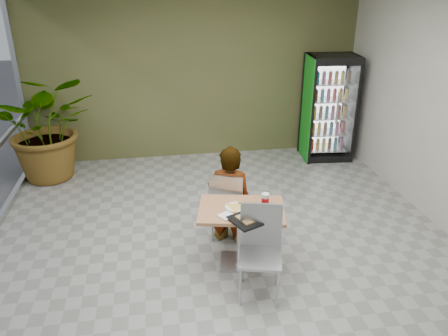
# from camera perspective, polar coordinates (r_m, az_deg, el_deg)

# --- Properties ---
(ground) EXTENTS (7.00, 7.00, 0.00)m
(ground) POSITION_cam_1_polar(r_m,az_deg,el_deg) (5.44, 0.55, -11.88)
(ground) COLOR gray
(ground) RESTS_ON ground
(room_envelope) EXTENTS (6.00, 7.00, 3.20)m
(room_envelope) POSITION_cam_1_polar(r_m,az_deg,el_deg) (4.69, 0.62, 4.21)
(room_envelope) COLOR beige
(room_envelope) RESTS_ON ground
(dining_table) EXTENTS (1.09, 0.86, 0.75)m
(dining_table) POSITION_cam_1_polar(r_m,az_deg,el_deg) (5.09, 2.26, -7.42)
(dining_table) COLOR #C27D53
(dining_table) RESTS_ON ground
(chair_far) EXTENTS (0.55, 0.55, 0.95)m
(chair_far) POSITION_cam_1_polar(r_m,az_deg,el_deg) (5.53, 0.44, -4.38)
(chair_far) COLOR #A9ABAD
(chair_far) RESTS_ON ground
(chair_near) EXTENTS (0.54, 0.55, 1.01)m
(chair_near) POSITION_cam_1_polar(r_m,az_deg,el_deg) (4.69, 4.79, -9.74)
(chair_near) COLOR #A9ABAD
(chair_near) RESTS_ON ground
(seated_woman) EXTENTS (0.68, 0.57, 1.58)m
(seated_woman) POSITION_cam_1_polar(r_m,az_deg,el_deg) (5.61, 0.74, -4.75)
(seated_woman) COLOR black
(seated_woman) RESTS_ON ground
(pizza_plate) EXTENTS (0.32, 0.33, 0.03)m
(pizza_plate) POSITION_cam_1_polar(r_m,az_deg,el_deg) (4.99, 1.53, -5.02)
(pizza_plate) COLOR white
(pizza_plate) RESTS_ON dining_table
(soda_cup) EXTENTS (0.09, 0.09, 0.16)m
(soda_cup) POSITION_cam_1_polar(r_m,az_deg,el_deg) (5.01, 5.41, -4.21)
(soda_cup) COLOR white
(soda_cup) RESTS_ON dining_table
(napkin_stack) EXTENTS (0.21, 0.21, 0.02)m
(napkin_stack) POSITION_cam_1_polar(r_m,az_deg,el_deg) (4.81, 0.31, -6.29)
(napkin_stack) COLOR white
(napkin_stack) RESTS_ON dining_table
(cafeteria_tray) EXTENTS (0.57, 0.51, 0.03)m
(cafeteria_tray) POSITION_cam_1_polar(r_m,az_deg,el_deg) (4.77, 3.76, -6.56)
(cafeteria_tray) COLOR black
(cafeteria_tray) RESTS_ON dining_table
(beverage_fridge) EXTENTS (0.93, 0.74, 1.91)m
(beverage_fridge) POSITION_cam_1_polar(r_m,az_deg,el_deg) (8.28, 13.56, 7.62)
(beverage_fridge) COLOR black
(beverage_fridge) RESTS_ON ground
(potted_plant) EXTENTS (1.70, 1.49, 1.80)m
(potted_plant) POSITION_cam_1_polar(r_m,az_deg,el_deg) (7.76, -22.03, 5.02)
(potted_plant) COLOR #356D2B
(potted_plant) RESTS_ON ground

